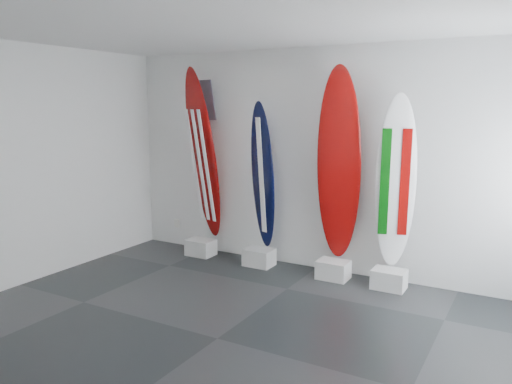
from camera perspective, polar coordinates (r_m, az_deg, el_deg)
The scene contains 13 objects.
floor at distance 5.13m, azimuth -4.39°, elevation -16.17°, with size 6.00×6.00×0.00m, color black.
ceiling at distance 4.67m, azimuth -4.90°, elevation 19.07°, with size 6.00×6.00×0.00m, color white.
wall_back at distance 6.86m, azimuth 7.19°, elevation 3.52°, with size 6.00×6.00×0.00m, color white.
wall_left at distance 6.81m, azimuth -26.02°, elevation 2.55°, with size 5.00×5.00×0.00m, color white.
display_block_usa at distance 7.71m, azimuth -6.25°, elevation -6.23°, with size 0.40×0.30×0.24m, color silver.
surfboard_usa at distance 7.53m, azimuth -6.00°, elevation 4.17°, with size 0.58×0.08×2.57m, color #840806.
display_block_navy at distance 7.19m, azimuth 0.35°, elevation -7.37°, with size 0.40×0.30×0.24m, color silver.
surfboard_navy at distance 7.02m, azimuth 0.76°, elevation 1.83°, with size 0.47×0.08×2.06m, color black.
display_block_swiss at distance 6.74m, azimuth 8.71°, elevation -8.67°, with size 0.40×0.30×0.24m, color silver.
surfboard_swiss at distance 6.53m, azimuth 9.34°, elevation 3.04°, with size 0.57×0.08×2.51m, color #840806.
display_block_italy at distance 6.53m, azimuth 14.79°, elevation -9.50°, with size 0.40×0.30×0.24m, color silver.
surfboard_italy at distance 6.34m, azimuth 15.49°, elevation 1.02°, with size 0.49×0.08×2.16m, color white.
wall_outlet at distance 8.29m, azimuth -8.92°, elevation -3.51°, with size 0.09×0.02×0.13m, color silver.
Camera 1 is at (2.60, -3.81, 2.25)m, focal length 35.43 mm.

